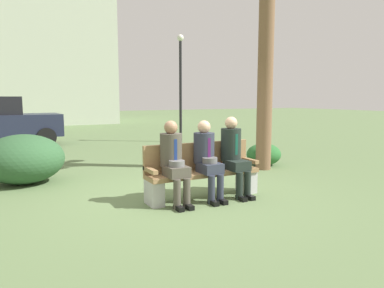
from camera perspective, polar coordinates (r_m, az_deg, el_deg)
The scene contains 10 objects.
ground_plane at distance 6.16m, azimuth -2.01°, elevation -8.15°, with size 80.00×80.00×0.00m, color #5D7448.
park_bench at distance 6.00m, azimuth 1.53°, elevation -4.42°, with size 1.93×0.44×0.90m.
seated_man_left at distance 5.57m, azimuth -2.90°, elevation -2.24°, with size 0.34×0.72×1.29m.
seated_man_middle at distance 5.84m, azimuth 2.35°, elevation -1.87°, with size 0.34×0.72×1.27m.
seated_man_right at distance 6.13m, azimuth 6.55°, elevation -1.22°, with size 0.34×0.72×1.32m.
palm_tree_tall at distance 8.66m, azimuth 11.63°, elevation 20.56°, with size 1.33×1.35×5.58m.
shrub_near_bench at distance 7.66m, azimuth -24.94°, elevation -2.16°, with size 1.52×1.39×0.95m, color #2E5832.
shrub_mid_lawn at distance 9.02m, azimuth 11.18°, elevation -1.61°, with size 0.86×0.79×0.54m, color #29662E.
street_lamp at distance 13.56m, azimuth -1.82°, elevation 10.37°, with size 0.24×0.24×3.92m.
building_backdrop at distance 26.57m, azimuth -24.85°, elevation 13.42°, with size 10.64×8.19×9.54m.
Camera 1 is at (-2.58, -5.35, 1.64)m, focal length 34.01 mm.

